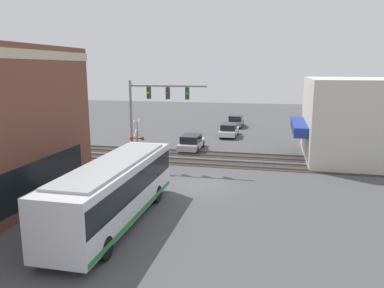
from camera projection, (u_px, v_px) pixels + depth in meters
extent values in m
plane|color=#4C4C4F|center=(197.00, 185.00, 24.83)|extent=(120.00, 120.00, 0.00)
cube|color=black|center=(1.00, 198.00, 17.50)|extent=(14.82, 0.12, 2.20)
cube|color=beige|center=(362.00, 119.00, 31.64)|extent=(10.63, 9.15, 6.81)
cube|color=navy|center=(299.00, 127.00, 32.89)|extent=(7.44, 1.20, 0.80)
cube|color=silver|center=(115.00, 189.00, 18.58)|extent=(10.80, 2.55, 2.63)
cube|color=black|center=(114.00, 182.00, 18.50)|extent=(10.59, 2.59, 1.10)
cube|color=#288438|center=(115.00, 211.00, 18.81)|extent=(10.59, 2.58, 0.24)
cube|color=#A5A8AA|center=(113.00, 163.00, 18.30)|extent=(9.18, 2.17, 0.12)
cylinder|color=black|center=(138.00, 193.00, 21.89)|extent=(1.00, 2.57, 1.00)
cylinder|color=black|center=(79.00, 245.00, 15.38)|extent=(1.00, 2.57, 1.00)
cylinder|color=gray|center=(131.00, 123.00, 29.56)|extent=(0.20, 0.20, 6.73)
cylinder|color=gray|center=(168.00, 86.00, 28.32)|extent=(0.16, 6.07, 0.16)
cube|color=#284723|center=(149.00, 93.00, 28.75)|extent=(0.30, 0.27, 0.90)
sphere|color=yellow|center=(148.00, 93.00, 28.59)|extent=(0.20, 0.20, 0.20)
cube|color=#284723|center=(168.00, 93.00, 28.43)|extent=(0.30, 0.27, 0.90)
sphere|color=red|center=(167.00, 93.00, 28.27)|extent=(0.20, 0.20, 0.20)
cube|color=#284723|center=(187.00, 93.00, 28.10)|extent=(0.30, 0.27, 0.90)
sphere|color=green|center=(187.00, 94.00, 27.95)|extent=(0.20, 0.20, 0.20)
cylinder|color=gray|center=(138.00, 145.00, 29.12)|extent=(0.14, 0.14, 3.60)
cube|color=white|center=(137.00, 128.00, 28.86)|extent=(1.41, 0.06, 1.41)
cube|color=white|center=(137.00, 128.00, 28.86)|extent=(1.41, 0.06, 1.41)
cylinder|color=#38383A|center=(137.00, 138.00, 29.02)|extent=(0.08, 0.90, 0.08)
sphere|color=red|center=(143.00, 139.00, 28.87)|extent=(0.28, 0.28, 0.28)
sphere|color=red|center=(132.00, 138.00, 29.06)|extent=(0.28, 0.28, 0.28)
cube|color=#332D28|center=(212.00, 163.00, 30.57)|extent=(2.60, 60.00, 0.03)
cube|color=#6B6056|center=(211.00, 165.00, 29.87)|extent=(0.07, 60.00, 0.15)
cube|color=#6B6056|center=(214.00, 160.00, 31.24)|extent=(0.07, 60.00, 0.15)
cube|color=#332D28|center=(218.00, 155.00, 33.63)|extent=(2.60, 60.00, 0.03)
cube|color=#6B6056|center=(217.00, 156.00, 32.93)|extent=(0.07, 60.00, 0.15)
cube|color=#6B6056|center=(219.00, 152.00, 34.30)|extent=(0.07, 60.00, 0.15)
cube|color=#B7B7BC|center=(192.00, 144.00, 35.60)|extent=(4.58, 1.80, 0.55)
cube|color=black|center=(191.00, 138.00, 35.26)|extent=(2.52, 1.62, 0.66)
cylinder|color=black|center=(195.00, 144.00, 37.00)|extent=(0.64, 1.82, 0.64)
cylinder|color=black|center=(188.00, 149.00, 34.28)|extent=(0.64, 1.82, 0.64)
cube|color=silver|center=(229.00, 132.00, 42.57)|extent=(4.69, 1.80, 0.56)
cube|color=black|center=(229.00, 127.00, 42.23)|extent=(2.58, 1.62, 0.67)
cylinder|color=black|center=(231.00, 131.00, 44.01)|extent=(0.64, 1.82, 0.64)
cylinder|color=black|center=(227.00, 136.00, 41.22)|extent=(0.64, 1.82, 0.64)
cube|color=slate|center=(236.00, 123.00, 49.54)|extent=(4.38, 1.80, 0.59)
cube|color=black|center=(236.00, 118.00, 49.20)|extent=(2.41, 1.62, 0.69)
cylinder|color=black|center=(237.00, 123.00, 50.88)|extent=(0.64, 1.82, 0.64)
cylinder|color=black|center=(235.00, 126.00, 48.29)|extent=(0.64, 1.82, 0.64)
cylinder|color=#473828|center=(149.00, 160.00, 30.07)|extent=(0.28, 0.28, 0.78)
cylinder|color=#195933|center=(148.00, 151.00, 29.93)|extent=(0.34, 0.34, 0.65)
sphere|color=tan|center=(148.00, 146.00, 29.84)|extent=(0.21, 0.21, 0.21)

